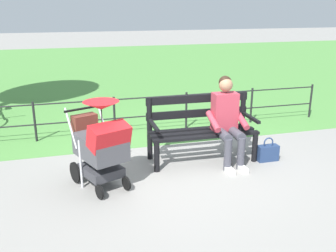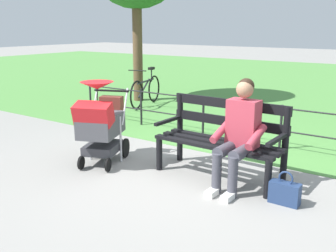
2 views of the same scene
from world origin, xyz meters
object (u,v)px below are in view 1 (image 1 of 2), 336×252
(park_bench, at_px, (201,125))
(handbag, at_px, (268,153))
(stroller, at_px, (101,143))
(person_on_bench, at_px, (227,118))

(park_bench, distance_m, handbag, 1.09)
(park_bench, distance_m, stroller, 1.64)
(park_bench, xyz_separation_m, handbag, (-0.95, 0.37, -0.40))
(handbag, bearing_deg, person_on_bench, -12.98)
(park_bench, relative_size, person_on_bench, 1.27)
(park_bench, xyz_separation_m, stroller, (1.55, 0.55, 0.07))
(park_bench, xyz_separation_m, person_on_bench, (-0.32, 0.22, 0.15))
(person_on_bench, height_order, stroller, person_on_bench)
(person_on_bench, distance_m, handbag, 0.84)
(person_on_bench, distance_m, stroller, 1.90)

